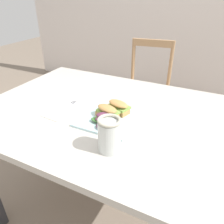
# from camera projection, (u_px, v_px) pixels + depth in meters

# --- Properties ---
(dining_table) EXTENTS (1.17, 0.89, 0.74)m
(dining_table) POSITION_uv_depth(u_px,v_px,m) (102.00, 131.00, 1.13)
(dining_table) COLOR #BCB7AD
(dining_table) RESTS_ON ground
(chair_wooden_far) EXTENTS (0.45, 0.45, 0.87)m
(chair_wooden_far) POSITION_uv_depth(u_px,v_px,m) (147.00, 91.00, 1.98)
(chair_wooden_far) COLOR tan
(chair_wooden_far) RESTS_ON ground
(plate_lunch) EXTENTS (0.24, 0.24, 0.01)m
(plate_lunch) POSITION_uv_depth(u_px,v_px,m) (108.00, 119.00, 0.97)
(plate_lunch) COLOR silver
(plate_lunch) RESTS_ON dining_table
(sandwich_half_front) EXTENTS (0.11, 0.09, 0.06)m
(sandwich_half_front) POSITION_uv_depth(u_px,v_px,m) (107.00, 111.00, 0.97)
(sandwich_half_front) COLOR tan
(sandwich_half_front) RESTS_ON plate_lunch
(sandwich_half_back) EXTENTS (0.11, 0.09, 0.06)m
(sandwich_half_back) POSITION_uv_depth(u_px,v_px,m) (118.00, 107.00, 1.00)
(sandwich_half_back) COLOR tan
(sandwich_half_back) RESTS_ON plate_lunch
(salad_mixed_greens) EXTENTS (0.11, 0.15, 0.04)m
(salad_mixed_greens) POSITION_uv_depth(u_px,v_px,m) (103.00, 119.00, 0.93)
(salad_mixed_greens) COLOR #84A84C
(salad_mixed_greens) RESTS_ON plate_lunch
(napkin_folded) EXTENTS (0.11, 0.21, 0.00)m
(napkin_folded) POSITION_uv_depth(u_px,v_px,m) (63.00, 109.00, 1.06)
(napkin_folded) COLOR silver
(napkin_folded) RESTS_ON dining_table
(fork_on_napkin) EXTENTS (0.03, 0.19, 0.00)m
(fork_on_napkin) POSITION_uv_depth(u_px,v_px,m) (66.00, 107.00, 1.07)
(fork_on_napkin) COLOR silver
(fork_on_napkin) RESTS_ON napkin_folded
(mason_jar_iced_tea) EXTENTS (0.08, 0.08, 0.13)m
(mason_jar_iced_tea) POSITION_uv_depth(u_px,v_px,m) (109.00, 136.00, 0.77)
(mason_jar_iced_tea) COLOR #995623
(mason_jar_iced_tea) RESTS_ON dining_table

